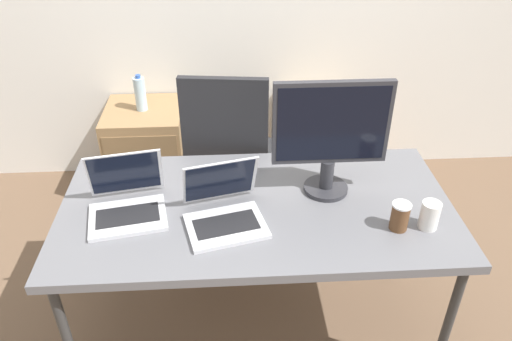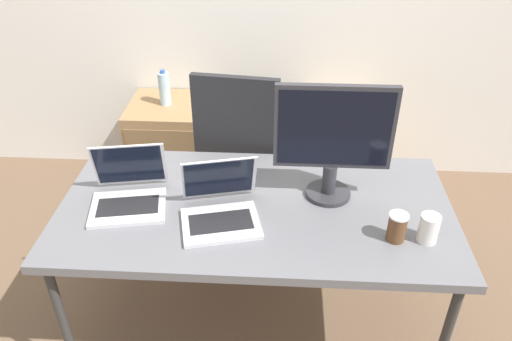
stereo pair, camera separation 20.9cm
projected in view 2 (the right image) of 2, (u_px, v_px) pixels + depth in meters
ground_plane at (256, 319)px, 2.54m from camera, size 14.00×14.00×0.00m
desk at (255, 214)px, 2.17m from camera, size 1.68×0.85×0.73m
office_chair at (244, 174)px, 2.90m from camera, size 0.56×0.58×1.11m
cabinet_left at (170, 145)px, 3.42m from camera, size 0.49×0.49×0.61m
cabinet_right at (336, 150)px, 3.36m from camera, size 0.49×0.49×0.61m
water_bottle at (164, 89)px, 3.19m from camera, size 0.07×0.07×0.23m
laptop_left at (129, 193)px, 2.13m from camera, size 0.35×0.36×0.25m
laptop_right at (220, 208)px, 2.04m from camera, size 0.36×0.38×0.24m
monitor at (333, 139)px, 2.05m from camera, size 0.49×0.20×0.52m
coffee_cup_white at (429, 228)px, 1.92m from camera, size 0.08×0.08×0.12m
coffee_cup_brown at (397, 227)px, 1.92m from camera, size 0.08×0.08×0.12m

